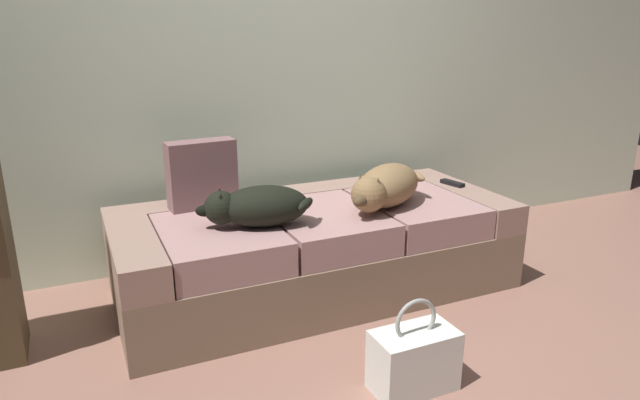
{
  "coord_description": "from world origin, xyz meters",
  "views": [
    {
      "loc": [
        -1.11,
        -1.5,
        1.33
      ],
      "look_at": [
        0.0,
        0.93,
        0.5
      ],
      "focal_mm": 31.45,
      "sensor_mm": 36.0,
      "label": 1
    }
  ],
  "objects_px": {
    "dog_dark": "(257,206)",
    "tv_remote": "(452,183)",
    "couch": "(316,248)",
    "throw_pillow": "(202,174)",
    "handbag": "(414,359)",
    "dog_tan": "(385,187)"
  },
  "relations": [
    {
      "from": "throw_pillow",
      "to": "handbag",
      "type": "relative_size",
      "value": 0.9
    },
    {
      "from": "tv_remote",
      "to": "handbag",
      "type": "distance_m",
      "value": 1.38
    },
    {
      "from": "throw_pillow",
      "to": "couch",
      "type": "bearing_deg",
      "value": -24.79
    },
    {
      "from": "dog_dark",
      "to": "throw_pillow",
      "type": "height_order",
      "value": "throw_pillow"
    },
    {
      "from": "tv_remote",
      "to": "throw_pillow",
      "type": "relative_size",
      "value": 0.44
    },
    {
      "from": "couch",
      "to": "dog_tan",
      "type": "bearing_deg",
      "value": -24.38
    },
    {
      "from": "dog_dark",
      "to": "tv_remote",
      "type": "height_order",
      "value": "dog_dark"
    },
    {
      "from": "tv_remote",
      "to": "handbag",
      "type": "height_order",
      "value": "tv_remote"
    },
    {
      "from": "throw_pillow",
      "to": "dog_dark",
      "type": "bearing_deg",
      "value": -67.98
    },
    {
      "from": "tv_remote",
      "to": "throw_pillow",
      "type": "height_order",
      "value": "throw_pillow"
    },
    {
      "from": "dog_dark",
      "to": "tv_remote",
      "type": "bearing_deg",
      "value": 8.94
    },
    {
      "from": "dog_dark",
      "to": "handbag",
      "type": "relative_size",
      "value": 1.45
    },
    {
      "from": "dog_dark",
      "to": "throw_pillow",
      "type": "bearing_deg",
      "value": 112.02
    },
    {
      "from": "dog_dark",
      "to": "dog_tan",
      "type": "relative_size",
      "value": 0.96
    },
    {
      "from": "couch",
      "to": "handbag",
      "type": "xyz_separation_m",
      "value": [
        -0.02,
        -0.94,
        -0.1
      ]
    },
    {
      "from": "tv_remote",
      "to": "handbag",
      "type": "xyz_separation_m",
      "value": [
        -0.9,
        -0.99,
        -0.34
      ]
    },
    {
      "from": "couch",
      "to": "tv_remote",
      "type": "distance_m",
      "value": 0.92
    },
    {
      "from": "dog_dark",
      "to": "throw_pillow",
      "type": "distance_m",
      "value": 0.43
    },
    {
      "from": "dog_dark",
      "to": "dog_tan",
      "type": "xyz_separation_m",
      "value": [
        0.68,
        0.0,
        0.01
      ]
    },
    {
      "from": "couch",
      "to": "dog_dark",
      "type": "distance_m",
      "value": 0.51
    },
    {
      "from": "dog_dark",
      "to": "tv_remote",
      "type": "xyz_separation_m",
      "value": [
        1.25,
        0.2,
        -0.08
      ]
    },
    {
      "from": "couch",
      "to": "tv_remote",
      "type": "relative_size",
      "value": 13.37
    }
  ]
}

